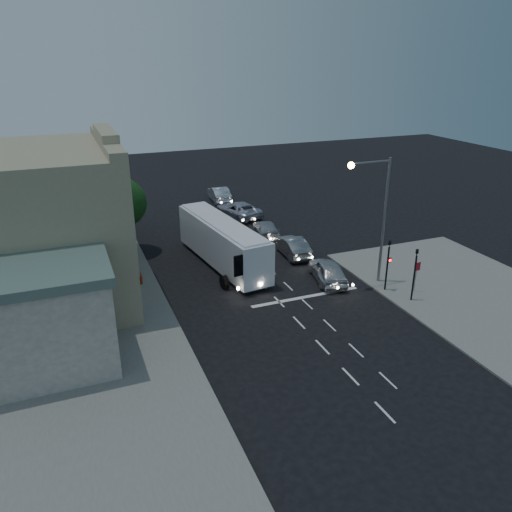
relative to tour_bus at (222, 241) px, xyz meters
name	(u,v)px	position (x,y,z in m)	size (l,w,h in m)	color
ground	(292,315)	(1.53, -9.48, -1.96)	(120.00, 120.00, 0.00)	black
sidewalk_near	(497,306)	(14.53, -13.48, -1.90)	(12.00, 24.00, 0.12)	slate
sidewalk_far	(71,296)	(-11.47, -1.48, -1.90)	(12.00, 50.00, 0.12)	slate
road_markings	(288,291)	(2.82, -6.18, -1.96)	(8.00, 30.55, 0.01)	silver
tour_bus	(222,241)	(0.00, 0.00, 0.00)	(3.94, 12.08, 3.63)	white
car_suv	(328,270)	(6.20, -5.68, -1.15)	(1.93, 4.80, 1.64)	silver
car_sedan_a	(292,246)	(5.96, -0.14, -1.17)	(1.68, 4.81, 1.59)	gray
car_sedan_b	(266,229)	(5.77, 4.97, -1.27)	(1.94, 4.78, 1.39)	#A9AAB5
car_sedan_c	(238,210)	(5.36, 11.21, -1.16)	(2.65, 5.76, 1.60)	#B7B6C5
car_extra	(219,194)	(5.36, 17.55, -1.13)	(1.77, 5.09, 1.68)	silver
traffic_signal_main	(388,259)	(9.13, -8.71, 0.46)	(0.25, 0.35, 4.10)	black
traffic_signal_side	(415,268)	(9.83, -10.68, 0.46)	(0.18, 0.15, 4.10)	black
regulatory_sign	(417,272)	(10.83, -9.72, -0.37)	(0.45, 0.12, 2.20)	slate
streetlight	(377,208)	(8.87, -7.28, 3.77)	(3.32, 0.44, 9.00)	slate
main_building	(44,227)	(-12.43, -1.48, 3.19)	(10.12, 12.00, 11.00)	gray
low_building_south	(40,319)	(-12.97, -9.98, 1.04)	(7.40, 5.40, 5.70)	gray
low_building_north	(52,205)	(-11.97, 10.52, 1.43)	(9.40, 9.40, 6.50)	gray
street_tree	(121,201)	(-6.68, 5.54, 2.53)	(4.00, 4.00, 6.20)	black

